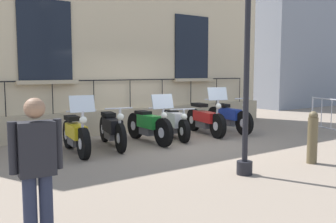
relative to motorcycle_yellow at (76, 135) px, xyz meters
name	(u,v)px	position (x,y,z in m)	size (l,w,h in m)	color
ground_plane	(174,143)	(0.33, 2.50, -0.43)	(60.00, 60.00, 0.00)	gray
building_facade	(123,24)	(-2.29, 2.50, 2.85)	(0.82, 11.23, 6.77)	#C6B28E
motorcycle_yellow	(76,135)	(0.00, 0.00, 0.00)	(1.97, 0.68, 1.34)	black
motorcycle_black	(112,129)	(-0.20, 1.00, 0.01)	(2.14, 0.79, 1.02)	black
motorcycle_green	(149,125)	(-0.15, 2.05, 0.02)	(2.15, 0.71, 1.29)	black
motorcycle_white	(175,124)	(-0.20, 2.93, -0.01)	(1.88, 0.83, 0.88)	black
motorcycle_red	(205,119)	(-0.26, 4.08, 0.02)	(2.13, 0.86, 1.40)	black
motorcycle_blue	(229,117)	(-0.20, 4.98, 0.02)	(2.20, 0.62, 1.08)	black
lamppost	(248,7)	(3.41, 1.77, 2.51)	(0.38, 0.38, 4.65)	black
bollard	(313,137)	(3.63, 3.48, 0.11)	(0.20, 0.20, 1.05)	brown
pedestrian_standing	(37,166)	(4.12, -2.08, 0.45)	(0.25, 0.53, 1.57)	#23283D
distant_building	(290,10)	(-4.94, 14.16, 4.72)	(3.32, 5.58, 10.29)	gray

